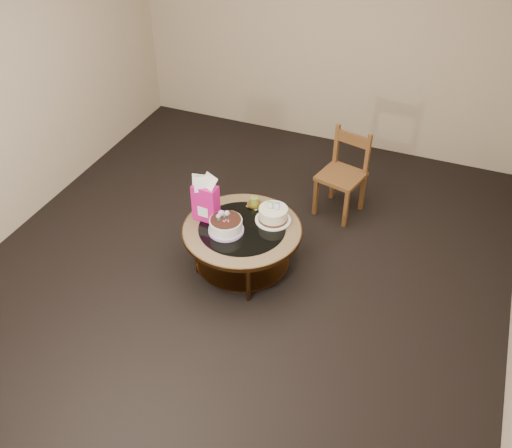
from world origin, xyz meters
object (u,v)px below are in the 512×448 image
at_px(gift_bag, 205,198).
at_px(dining_chair, 343,174).
at_px(cream_cake, 273,215).
at_px(decorated_cake, 226,226).
at_px(coffee_table, 242,235).

distance_m(gift_bag, dining_chair, 1.49).
height_order(cream_cake, dining_chair, dining_chair).
distance_m(decorated_cake, cream_cake, 0.42).
bearing_deg(gift_bag, coffee_table, 2.65).
relative_size(decorated_cake, dining_chair, 0.35).
bearing_deg(coffee_table, dining_chair, 64.12).
distance_m(cream_cake, gift_bag, 0.59).
bearing_deg(dining_chair, cream_cake, -96.36).
bearing_deg(dining_chair, decorated_cake, -104.24).
xyz_separation_m(coffee_table, gift_bag, (-0.33, 0.01, 0.29)).
xyz_separation_m(decorated_cake, dining_chair, (0.67, 1.26, -0.08)).
bearing_deg(coffee_table, gift_bag, 179.10).
relative_size(cream_cake, dining_chair, 0.36).
xyz_separation_m(gift_bag, dining_chair, (0.90, 1.16, -0.24)).
bearing_deg(decorated_cake, gift_bag, 156.47).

